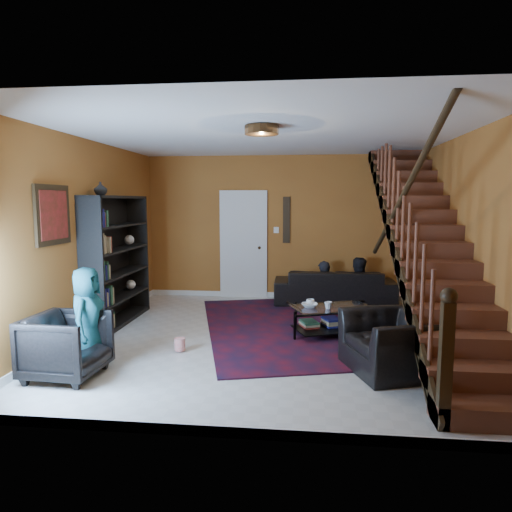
% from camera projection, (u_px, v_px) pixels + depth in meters
% --- Properties ---
extents(floor, '(5.50, 5.50, 0.00)m').
position_uv_depth(floor, '(267.00, 338.00, 6.42)').
color(floor, beige).
rests_on(floor, ground).
extents(room, '(5.50, 5.50, 5.50)m').
position_uv_depth(room, '(197.00, 310.00, 7.87)').
color(room, '#A66225').
rests_on(room, ground).
extents(staircase, '(0.95, 5.02, 3.18)m').
position_uv_depth(staircase, '(427.00, 241.00, 6.02)').
color(staircase, brown).
rests_on(staircase, floor).
extents(bookshelf, '(0.35, 1.80, 2.00)m').
position_uv_depth(bookshelf, '(118.00, 262.00, 7.15)').
color(bookshelf, black).
rests_on(bookshelf, floor).
extents(door, '(0.82, 0.05, 2.05)m').
position_uv_depth(door, '(244.00, 246.00, 9.06)').
color(door, silver).
rests_on(door, floor).
extents(framed_picture, '(0.04, 0.74, 0.74)m').
position_uv_depth(framed_picture, '(53.00, 215.00, 5.60)').
color(framed_picture, maroon).
rests_on(framed_picture, room).
extents(wall_hanging, '(0.14, 0.03, 0.90)m').
position_uv_depth(wall_hanging, '(287.00, 220.00, 8.91)').
color(wall_hanging, black).
rests_on(wall_hanging, room).
extents(ceiling_fixture, '(0.40, 0.40, 0.10)m').
position_uv_depth(ceiling_fixture, '(262.00, 130.00, 5.30)').
color(ceiling_fixture, '#3F2814').
rests_on(ceiling_fixture, room).
extents(rug, '(4.27, 4.62, 0.02)m').
position_uv_depth(rug, '(319.00, 325.00, 7.05)').
color(rug, '#480C19').
rests_on(rug, floor).
extents(sofa, '(2.24, 0.92, 0.65)m').
position_uv_depth(sofa, '(334.00, 287.00, 8.53)').
color(sofa, black).
rests_on(sofa, floor).
extents(armchair_left, '(0.82, 0.80, 0.71)m').
position_uv_depth(armchair_left, '(67.00, 346.00, 4.97)').
color(armchair_left, black).
rests_on(armchair_left, floor).
extents(armchair_right, '(1.16, 1.24, 0.65)m').
position_uv_depth(armchair_right, '(391.00, 343.00, 5.14)').
color(armchair_right, black).
rests_on(armchair_right, floor).
extents(person_adult_a, '(0.46, 0.30, 1.25)m').
position_uv_depth(person_adult_a, '(323.00, 294.00, 8.62)').
color(person_adult_a, black).
rests_on(person_adult_a, sofa).
extents(person_adult_b, '(0.66, 0.53, 1.33)m').
position_uv_depth(person_adult_b, '(357.00, 292.00, 8.55)').
color(person_adult_b, black).
rests_on(person_adult_b, sofa).
extents(person_child, '(0.42, 0.60, 1.18)m').
position_uv_depth(person_child, '(87.00, 318.00, 5.21)').
color(person_child, '#174F5A').
rests_on(person_child, armchair_left).
extents(coffee_table, '(1.26, 1.01, 0.42)m').
position_uv_depth(coffee_table, '(332.00, 319.00, 6.51)').
color(coffee_table, black).
rests_on(coffee_table, floor).
extents(cup_a, '(0.13, 0.13, 0.09)m').
position_uv_depth(cup_a, '(310.00, 302.00, 6.57)').
color(cup_a, '#999999').
rests_on(cup_a, coffee_table).
extents(cup_b, '(0.13, 0.13, 0.10)m').
position_uv_depth(cup_b, '(328.00, 305.00, 6.36)').
color(cup_b, '#999999').
rests_on(cup_b, coffee_table).
extents(bowl, '(0.24, 0.24, 0.06)m').
position_uv_depth(bowl, '(310.00, 305.00, 6.46)').
color(bowl, '#999999').
rests_on(bowl, coffee_table).
extents(vase, '(0.18, 0.18, 0.19)m').
position_uv_depth(vase, '(101.00, 189.00, 6.52)').
color(vase, '#999999').
rests_on(vase, bookshelf).
extents(popcorn_bucket, '(0.15, 0.15, 0.16)m').
position_uv_depth(popcorn_bucket, '(180.00, 344.00, 5.83)').
color(popcorn_bucket, red).
rests_on(popcorn_bucket, rug).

